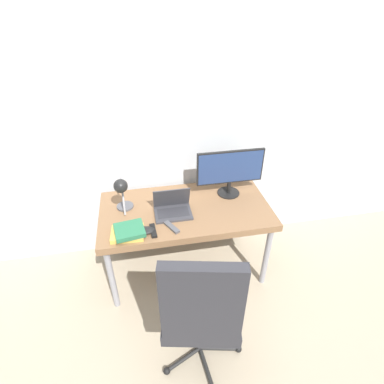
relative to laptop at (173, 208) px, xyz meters
The scene contains 11 objects.
ground_plane 0.83m from the laptop, 71.16° to the right, with size 12.00×12.00×0.00m, color tan.
wall_back 0.73m from the laptop, 76.82° to the left, with size 8.00×0.05×2.60m.
desk 0.16m from the laptop, 20.93° to the left, with size 1.43×0.75×0.71m.
laptop is the anchor object (origin of this frame).
monitor 0.60m from the laptop, 19.50° to the left, with size 0.59×0.20×0.42m.
desk_lamp 0.43m from the laptop, behind, with size 0.14×0.25×0.35m.
office_chair 0.89m from the laptop, 86.63° to the right, with size 0.59×0.58×1.11m.
book_stack 0.42m from the laptop, 149.25° to the right, with size 0.26×0.22×0.07m.
tv_remote 0.20m from the laptop, 100.13° to the right, with size 0.11×0.16×0.02m.
media_remote 0.28m from the laptop, 130.61° to the right, with size 0.05×0.15×0.02m.
game_controller 0.32m from the laptop, 139.28° to the right, with size 0.15×0.09×0.04m.
Camera 1 is at (-0.33, -1.63, 2.23)m, focal length 28.00 mm.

